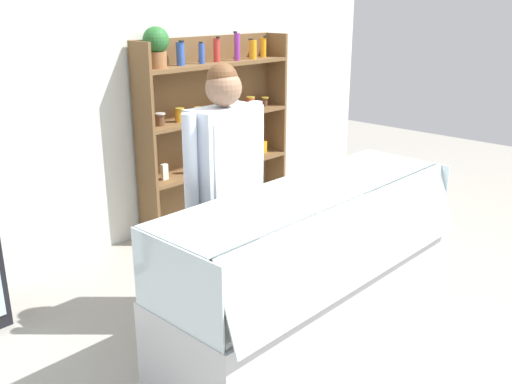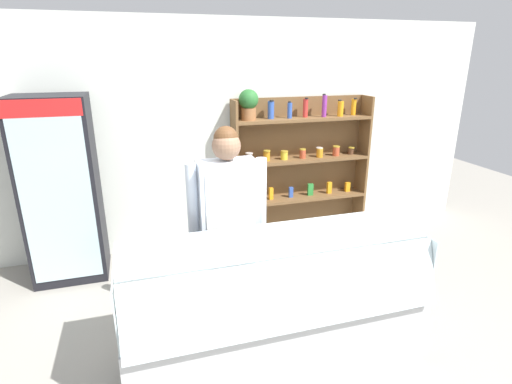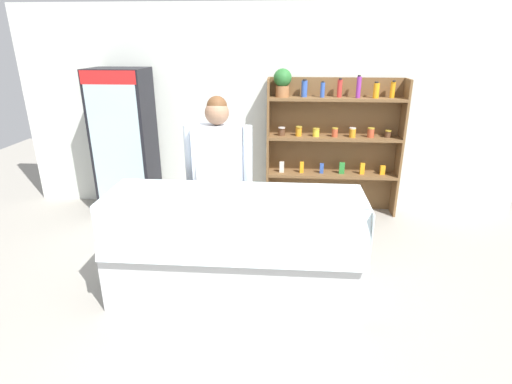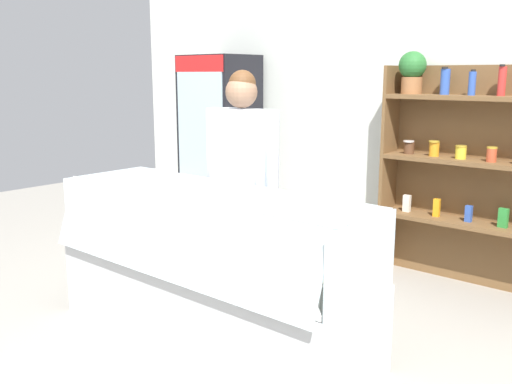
{
  "view_description": "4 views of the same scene",
  "coord_description": "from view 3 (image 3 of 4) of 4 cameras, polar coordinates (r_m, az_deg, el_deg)",
  "views": [
    {
      "loc": [
        -2.86,
        -1.97,
        2.12
      ],
      "look_at": [
        -0.28,
        0.47,
        0.92
      ],
      "focal_mm": 40.0,
      "sensor_mm": 36.0,
      "label": 1
    },
    {
      "loc": [
        -1.08,
        -2.4,
        2.28
      ],
      "look_at": [
        -0.17,
        0.6,
        1.2
      ],
      "focal_mm": 28.0,
      "sensor_mm": 36.0,
      "label": 2
    },
    {
      "loc": [
        0.24,
        -3.13,
        2.25
      ],
      "look_at": [
        -0.03,
        0.42,
        0.89
      ],
      "focal_mm": 28.0,
      "sensor_mm": 36.0,
      "label": 3
    },
    {
      "loc": [
        2.35,
        -2.44,
        1.73
      ],
      "look_at": [
        -0.25,
        0.59,
        0.9
      ],
      "focal_mm": 40.0,
      "sensor_mm": 36.0,
      "label": 4
    }
  ],
  "objects": [
    {
      "name": "deli_display_case",
      "position": [
        3.74,
        -2.96,
        -10.31
      ],
      "size": [
        2.26,
        0.79,
        1.01
      ],
      "color": "silver",
      "rests_on": "ground"
    },
    {
      "name": "ground_plane",
      "position": [
        3.86,
        -0.09,
        -14.75
      ],
      "size": [
        12.0,
        12.0,
        0.0
      ],
      "primitive_type": "plane",
      "color": "gray"
    },
    {
      "name": "shop_clerk",
      "position": [
        3.98,
        -5.35,
        3.39
      ],
      "size": [
        0.67,
        0.25,
        1.76
      ],
      "color": "#4C4233",
      "rests_on": "ground"
    },
    {
      "name": "shelving_unit",
      "position": [
        5.42,
        10.37,
        7.77
      ],
      "size": [
        1.76,
        0.29,
        1.92
      ],
      "color": "brown",
      "rests_on": "ground"
    },
    {
      "name": "back_wall",
      "position": [
        5.51,
        1.77,
        11.51
      ],
      "size": [
        6.8,
        0.1,
        2.7
      ],
      "primitive_type": "cube",
      "color": "silver",
      "rests_on": "ground"
    },
    {
      "name": "drinks_fridge",
      "position": [
        5.59,
        -18.17,
        6.55
      ],
      "size": [
        0.72,
        0.58,
        1.92
      ],
      "color": "black",
      "rests_on": "ground"
    }
  ]
}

